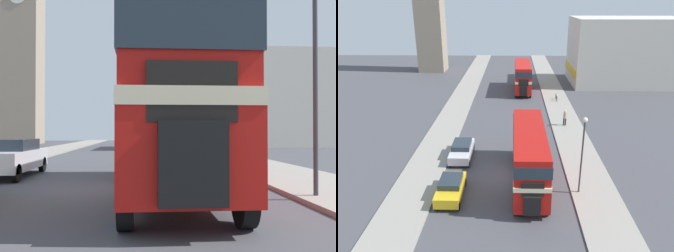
% 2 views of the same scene
% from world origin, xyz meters
% --- Properties ---
extents(ground_plane, '(120.00, 120.00, 0.00)m').
position_xyz_m(ground_plane, '(0.00, 0.00, 0.00)').
color(ground_plane, '#47474C').
extents(sidewalk_right, '(3.50, 120.00, 0.12)m').
position_xyz_m(sidewalk_right, '(6.75, 0.00, 0.06)').
color(sidewalk_right, gray).
rests_on(sidewalk_right, ground_plane).
extents(sidewalk_left, '(3.50, 120.00, 0.12)m').
position_xyz_m(sidewalk_left, '(-6.75, 0.00, 0.06)').
color(sidewalk_left, gray).
rests_on(sidewalk_left, ground_plane).
extents(double_decker_bus, '(2.45, 10.45, 4.29)m').
position_xyz_m(double_decker_bus, '(1.90, -0.59, 2.55)').
color(double_decker_bus, '#B2140F').
rests_on(double_decker_bus, ground_plane).
extents(bus_distant, '(2.40, 9.71, 4.29)m').
position_xyz_m(bus_distant, '(2.09, 26.62, 2.54)').
color(bus_distant, red).
rests_on(bus_distant, ground_plane).
extents(car_parked_near, '(1.73, 3.97, 1.43)m').
position_xyz_m(car_parked_near, '(-3.81, -2.94, 0.75)').
color(car_parked_near, gold).
rests_on(car_parked_near, ground_plane).
extents(car_parked_mid, '(1.80, 4.35, 1.44)m').
position_xyz_m(car_parked_mid, '(-3.94, 3.37, 0.75)').
color(car_parked_mid, silver).
rests_on(car_parked_mid, ground_plane).
extents(pedestrian_walking, '(0.36, 0.36, 1.77)m').
position_xyz_m(pedestrian_walking, '(6.47, 11.38, 1.12)').
color(pedestrian_walking, '#282833').
rests_on(pedestrian_walking, sidewalk_right).
extents(bicycle_on_pavement, '(0.05, 1.76, 0.78)m').
position_xyz_m(bicycle_on_pavement, '(6.73, 21.26, 0.48)').
color(bicycle_on_pavement, black).
rests_on(bicycle_on_pavement, sidewalk_right).
extents(street_lamp, '(0.36, 0.36, 5.86)m').
position_xyz_m(street_lamp, '(5.55, -2.28, 3.96)').
color(street_lamp, '#38383D').
rests_on(street_lamp, sidewalk_right).
extents(shop_building_block, '(17.87, 10.91, 10.67)m').
position_xyz_m(shop_building_block, '(19.22, 31.95, 5.33)').
color(shop_building_block, beige).
rests_on(shop_building_block, ground_plane).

